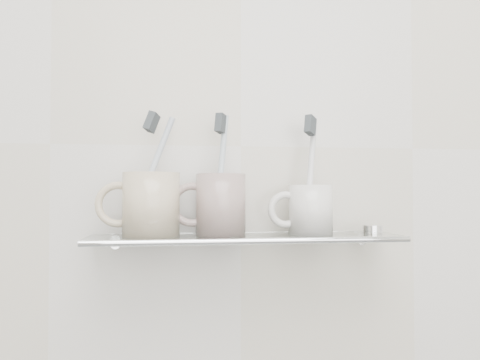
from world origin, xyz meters
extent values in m
plane|color=beige|center=(0.00, 1.10, 1.25)|extent=(2.50, 0.00, 2.50)
cube|color=silver|center=(0.00, 1.04, 1.10)|extent=(0.50, 0.12, 0.01)
cylinder|color=silver|center=(0.00, 0.98, 1.10)|extent=(0.50, 0.01, 0.01)
cylinder|color=silver|center=(-0.21, 1.09, 1.09)|extent=(0.02, 0.03, 0.02)
cylinder|color=silver|center=(0.21, 1.09, 1.09)|extent=(0.02, 0.03, 0.02)
cylinder|color=beige|center=(-0.15, 1.04, 1.15)|extent=(0.12, 0.12, 0.10)
torus|color=beige|center=(-0.20, 1.04, 1.15)|extent=(0.07, 0.01, 0.07)
cylinder|color=#94A7B7|center=(-0.15, 1.04, 1.20)|extent=(0.08, 0.03, 0.18)
cube|color=#303639|center=(-0.15, 1.04, 1.28)|extent=(0.03, 0.03, 0.04)
cylinder|color=silver|center=(-0.04, 1.04, 1.15)|extent=(0.10, 0.10, 0.10)
torus|color=silver|center=(-0.09, 1.04, 1.15)|extent=(0.07, 0.01, 0.07)
cylinder|color=#9BB7C2|center=(-0.04, 1.04, 1.20)|extent=(0.03, 0.03, 0.19)
cube|color=#303639|center=(-0.04, 1.04, 1.28)|extent=(0.02, 0.03, 0.03)
cylinder|color=silver|center=(0.11, 1.04, 1.14)|extent=(0.08, 0.08, 0.08)
torus|color=silver|center=(0.07, 1.04, 1.14)|extent=(0.06, 0.01, 0.06)
cylinder|color=silver|center=(0.11, 1.04, 1.20)|extent=(0.04, 0.05, 0.19)
cube|color=#303639|center=(0.11, 1.04, 1.28)|extent=(0.03, 0.03, 0.03)
cylinder|color=silver|center=(0.22, 1.04, 1.11)|extent=(0.03, 0.03, 0.01)
camera|label=1|loc=(-0.11, 0.29, 1.17)|focal=35.00mm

